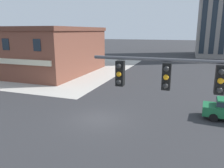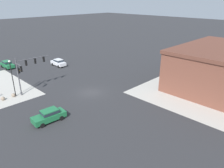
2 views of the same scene
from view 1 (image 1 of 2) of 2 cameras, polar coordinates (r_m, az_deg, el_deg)
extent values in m
plane|color=#2D2D30|center=(17.76, -3.80, -9.07)|extent=(320.00, 320.00, 0.00)
cube|color=#B7B2A8|center=(44.47, -17.53, 4.17)|extent=(32.00, 32.00, 0.02)
cylinder|color=#4C4C51|center=(7.42, 16.65, 5.89)|extent=(5.81, 0.12, 0.12)
cube|color=black|center=(7.56, 26.16, 0.95)|extent=(0.28, 0.28, 0.90)
sphere|color=#282828|center=(7.35, 26.52, 2.82)|extent=(0.18, 0.18, 0.18)
sphere|color=orange|center=(7.41, 26.29, 0.70)|extent=(0.18, 0.18, 0.18)
sphere|color=#282828|center=(7.47, 26.06, -1.40)|extent=(0.18, 0.18, 0.18)
cube|color=black|center=(7.53, 13.92, 1.92)|extent=(0.28, 0.28, 0.90)
sphere|color=#282828|center=(7.33, 13.92, 3.83)|extent=(0.18, 0.18, 0.18)
sphere|color=orange|center=(7.38, 13.80, 1.69)|extent=(0.18, 0.18, 0.18)
sphere|color=#282828|center=(7.44, 13.68, -0.42)|extent=(0.18, 0.18, 0.18)
cube|color=black|center=(7.84, 2.13, 2.77)|extent=(0.28, 0.28, 0.90)
sphere|color=#282828|center=(7.65, 1.79, 4.62)|extent=(0.18, 0.18, 0.18)
sphere|color=orange|center=(7.69, 1.77, 2.56)|extent=(0.18, 0.18, 0.18)
sphere|color=#282828|center=(7.75, 1.75, 0.53)|extent=(0.18, 0.18, 0.18)
cylinder|color=black|center=(20.44, 24.70, -6.29)|extent=(0.65, 0.26, 0.64)
cylinder|color=black|center=(18.87, 24.78, -7.92)|extent=(0.65, 0.26, 0.64)
cube|color=brown|center=(40.54, -19.69, 7.99)|extent=(19.78, 16.72, 6.80)
cube|color=brown|center=(40.39, -20.12, 13.21)|extent=(20.18, 17.05, 0.60)
cube|color=#1E2833|center=(32.53, -25.83, 9.24)|extent=(1.10, 0.08, 1.50)
cube|color=#1E2833|center=(29.25, -18.86, 9.51)|extent=(1.10, 0.08, 1.50)
camera|label=2|loc=(45.10, 41.87, 21.35)|focal=33.94mm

